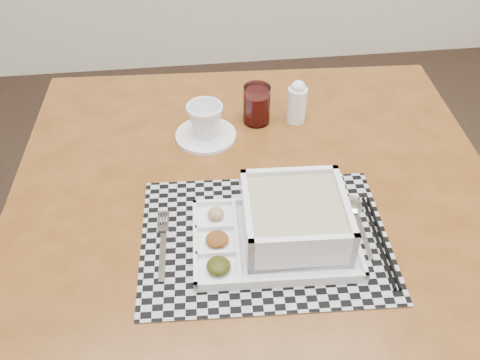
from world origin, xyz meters
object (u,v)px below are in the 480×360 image
object	(u,v)px
cup	(205,120)
juice_glass	(257,106)
creamer_bottle	(297,102)
serving_tray	(289,224)
dining_table	(256,225)

from	to	relation	value
cup	juice_glass	xyz separation A→B (m)	(0.13, 0.05, -0.00)
creamer_bottle	serving_tray	bearing A→B (deg)	-103.64
dining_table	serving_tray	size ratio (longest dim) A/B	3.43
dining_table	juice_glass	xyz separation A→B (m)	(0.04, 0.28, 0.13)
serving_tray	juice_glass	size ratio (longest dim) A/B	3.28
cup	juice_glass	world-z (taller)	juice_glass
juice_glass	creamer_bottle	world-z (taller)	creamer_bottle
dining_table	creamer_bottle	xyz separation A→B (m)	(0.14, 0.28, 0.14)
dining_table	creamer_bottle	distance (m)	0.34
juice_glass	creamer_bottle	size ratio (longest dim) A/B	0.87
creamer_bottle	cup	bearing A→B (deg)	-169.38
serving_tray	juice_glass	distance (m)	0.41
creamer_bottle	dining_table	bearing A→B (deg)	-117.03
dining_table	cup	distance (m)	0.28
serving_tray	cup	size ratio (longest dim) A/B	3.73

